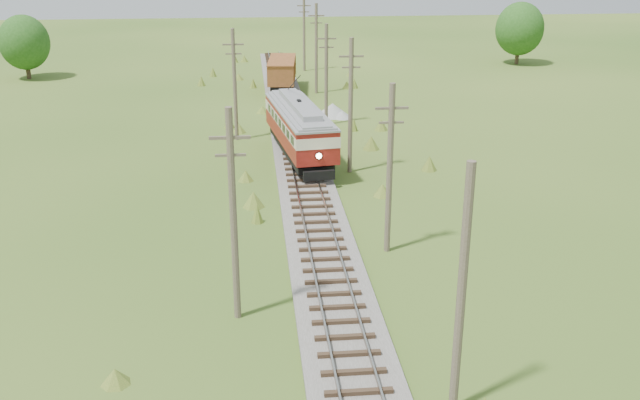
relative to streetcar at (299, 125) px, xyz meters
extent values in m
cube|color=#605B54|center=(0.00, 0.15, -2.51)|extent=(3.60, 96.00, 0.25)
cube|color=#726659|center=(-0.72, 0.15, -2.15)|extent=(0.08, 96.00, 0.17)
cube|color=#726659|center=(0.72, 0.15, -2.15)|extent=(0.08, 96.00, 0.17)
cube|color=#2D2116|center=(0.00, 0.15, -2.31)|extent=(2.40, 96.00, 0.16)
cube|color=black|center=(0.00, 0.00, -1.62)|extent=(3.79, 11.36, 0.45)
cube|color=maroon|center=(0.00, 0.00, -0.61)|extent=(4.34, 12.38, 1.11)
cube|color=beige|center=(0.00, 0.00, 0.30)|extent=(4.37, 12.44, 0.71)
cube|color=black|center=(0.00, 0.00, 0.30)|extent=(4.33, 11.91, 0.56)
cube|color=maroon|center=(0.00, 0.00, 0.80)|extent=(4.34, 12.38, 0.30)
cube|color=gray|center=(0.00, 0.00, 1.14)|extent=(4.41, 12.51, 0.38)
cube|color=gray|center=(0.00, 0.00, 1.48)|extent=(2.41, 9.18, 0.40)
sphere|color=#FFF2BF|center=(0.78, -6.09, -0.46)|extent=(0.36, 0.36, 0.36)
cylinder|color=black|center=(-0.23, 1.81, 2.62)|extent=(0.66, 4.67, 1.95)
cylinder|color=black|center=(-0.17, -4.64, -1.67)|extent=(0.22, 0.82, 0.81)
cylinder|color=black|center=(1.33, -4.45, -1.67)|extent=(0.22, 0.82, 0.81)
cylinder|color=black|center=(-1.33, 4.45, -1.67)|extent=(0.22, 0.82, 0.81)
cylinder|color=black|center=(0.17, 4.65, -1.67)|extent=(0.22, 0.82, 0.81)
cube|color=black|center=(0.00, 24.70, -1.73)|extent=(2.72, 7.32, 0.50)
cube|color=brown|center=(0.00, 24.70, -0.48)|extent=(3.31, 8.16, 1.99)
cube|color=brown|center=(0.00, 24.70, 0.56)|extent=(3.38, 8.32, 0.12)
cylinder|color=black|center=(-0.96, 22.39, -1.68)|extent=(0.19, 0.80, 0.80)
cylinder|color=black|center=(0.52, 22.26, -1.68)|extent=(0.19, 0.80, 0.80)
cylinder|color=black|center=(-0.52, 27.15, -1.68)|extent=(0.19, 0.80, 0.80)
cylinder|color=black|center=(0.96, 27.01, -1.68)|extent=(0.19, 0.80, 0.80)
cone|color=gray|center=(3.89, 13.24, -2.07)|extent=(3.03, 3.03, 1.13)
cone|color=gray|center=(4.65, 12.29, -2.30)|extent=(1.70, 1.70, 0.66)
cylinder|color=brown|center=(3.10, -28.85, 1.76)|extent=(0.30, 0.30, 8.80)
cylinder|color=brown|center=(3.30, -15.85, 1.66)|extent=(0.30, 0.30, 8.60)
cube|color=brown|center=(3.30, -15.85, 4.76)|extent=(1.60, 0.12, 0.12)
cube|color=brown|center=(3.30, -15.85, 4.06)|extent=(1.20, 0.10, 0.10)
cylinder|color=brown|center=(3.20, -2.85, 1.86)|extent=(0.30, 0.30, 9.00)
cube|color=brown|center=(3.20, -2.85, 5.16)|extent=(1.60, 0.12, 0.12)
cube|color=brown|center=(3.20, -2.85, 4.46)|extent=(1.20, 0.10, 0.10)
cylinder|color=brown|center=(3.00, 10.15, 1.56)|extent=(0.30, 0.30, 8.40)
cube|color=brown|center=(3.00, 10.15, 4.56)|extent=(1.60, 0.12, 0.12)
cube|color=brown|center=(3.00, 10.15, 3.86)|extent=(1.20, 0.10, 0.10)
cylinder|color=brown|center=(3.40, 23.15, 1.81)|extent=(0.30, 0.30, 8.90)
cube|color=brown|center=(3.40, 23.15, 5.06)|extent=(1.60, 0.12, 0.12)
cube|color=brown|center=(3.40, 23.15, 4.36)|extent=(1.20, 0.10, 0.10)
cylinder|color=brown|center=(3.20, 36.15, 1.71)|extent=(0.30, 0.30, 8.70)
cube|color=brown|center=(3.20, 36.15, 4.86)|extent=(1.60, 0.12, 0.12)
cube|color=brown|center=(3.20, 36.15, 4.16)|extent=(1.20, 0.10, 0.10)
cylinder|color=brown|center=(-4.20, -21.85, 1.86)|extent=(0.30, 0.30, 9.00)
cube|color=brown|center=(-4.20, -21.85, 5.16)|extent=(1.60, 0.12, 0.12)
cube|color=brown|center=(-4.20, -21.85, 4.46)|extent=(1.20, 0.10, 0.10)
cylinder|color=brown|center=(-4.50, 6.15, 1.66)|extent=(0.30, 0.30, 8.60)
cube|color=brown|center=(-4.50, 6.15, 4.76)|extent=(1.60, 0.12, 0.12)
cube|color=brown|center=(-4.50, 6.15, 4.06)|extent=(1.20, 0.10, 0.10)
cylinder|color=#38281C|center=(-28.00, 34.15, -1.47)|extent=(0.50, 0.50, 2.34)
ellipsoid|color=#204E17|center=(-28.00, 34.15, 1.39)|extent=(5.46, 5.46, 6.01)
cylinder|color=#38281C|center=(30.00, 38.15, -1.38)|extent=(0.50, 0.50, 2.52)
ellipsoid|color=#204E17|center=(30.00, 38.15, 1.70)|extent=(5.88, 5.88, 6.47)
camera|label=1|loc=(-3.38, -48.48, 12.42)|focal=40.00mm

